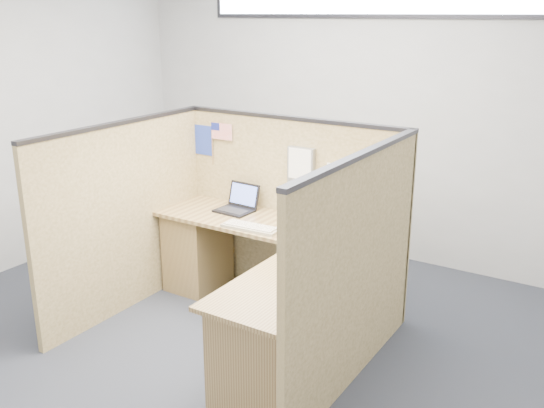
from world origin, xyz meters
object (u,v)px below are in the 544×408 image
Objects in this scene: mouse at (326,242)px; laptop at (238,204)px; l_desk at (263,285)px; keyboard at (251,227)px.

laptop is at bearing 161.98° from mouse.
laptop is at bearing 138.60° from l_desk.
l_desk is 0.58m from mouse.
l_desk is 4.19× the size of keyboard.
mouse reaches higher than keyboard.
mouse is (0.41, 0.20, 0.36)m from l_desk.
laptop is 0.67× the size of keyboard.
l_desk is at bearing -38.31° from laptop.
keyboard reaches higher than l_desk.
keyboard is at bearing 141.12° from l_desk.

